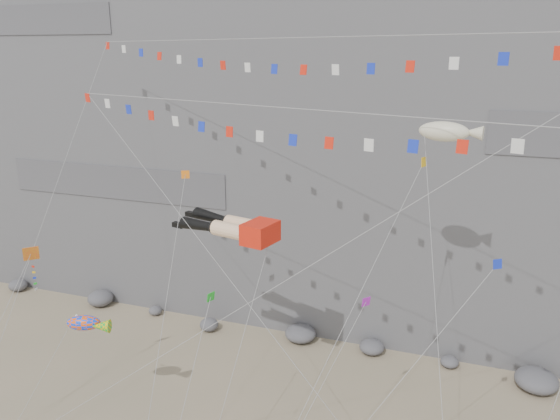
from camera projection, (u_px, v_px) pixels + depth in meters
name	position (u px, v px, depth m)	size (l,w,h in m)	color
cliff	(350.00, 34.00, 52.44)	(80.00, 28.00, 50.00)	slate
talus_boulders	(300.00, 334.00, 45.66)	(60.00, 3.00, 1.20)	#5E5E63
legs_kite	(234.00, 227.00, 33.55)	(7.40, 16.09, 18.88)	red
flag_banner_upper	(288.00, 38.00, 29.86)	(33.76, 19.28, 31.26)	red
flag_banner_lower	(276.00, 108.00, 25.81)	(28.62, 9.32, 24.02)	red
harlequin_kite	(31.00, 254.00, 33.51)	(3.59, 8.09, 13.57)	red
fish_windsock	(84.00, 323.00, 33.44)	(5.05, 6.19, 9.44)	#FF550D
blimp_windsock	(444.00, 132.00, 30.44)	(4.79, 13.41, 22.89)	beige
small_kite_a	(184.00, 181.00, 34.03)	(3.58, 13.21, 20.47)	orange
small_kite_b	(364.00, 305.00, 30.39)	(5.03, 12.65, 16.07)	#B021C3
small_kite_c	(210.00, 301.00, 29.51)	(1.50, 10.87, 14.68)	green
small_kite_d	(421.00, 168.00, 30.88)	(7.20, 17.73, 25.12)	yellow
small_kite_e	(491.00, 272.00, 25.16)	(10.67, 8.88, 19.02)	#162DC6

